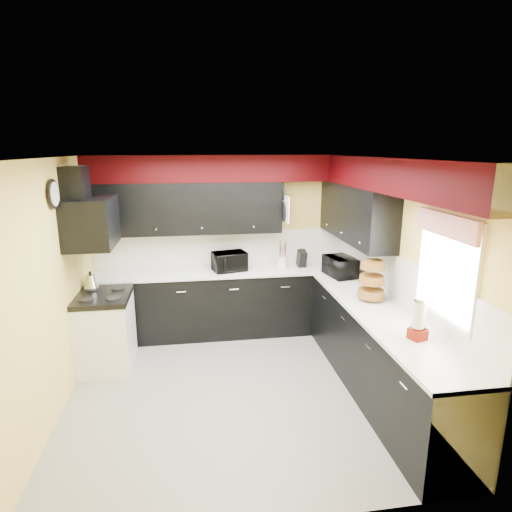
% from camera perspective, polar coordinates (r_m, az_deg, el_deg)
% --- Properties ---
extents(ground, '(3.60, 3.60, 0.00)m').
position_cam_1_polar(ground, '(4.98, -2.56, -17.17)').
color(ground, gray).
rests_on(ground, ground).
extents(wall_back, '(3.60, 0.06, 2.50)m').
position_cam_1_polar(wall_back, '(6.19, -4.47, 1.65)').
color(wall_back, '#E0C666').
rests_on(wall_back, ground).
extents(wall_right, '(0.06, 3.60, 2.50)m').
position_cam_1_polar(wall_right, '(4.96, 18.42, -2.22)').
color(wall_right, '#E0C666').
rests_on(wall_right, ground).
extents(wall_left, '(0.06, 3.60, 2.50)m').
position_cam_1_polar(wall_left, '(4.65, -25.46, -4.00)').
color(wall_left, '#E0C666').
rests_on(wall_left, ground).
extents(ceiling, '(3.60, 3.60, 0.06)m').
position_cam_1_polar(ceiling, '(4.25, -2.94, 12.96)').
color(ceiling, white).
rests_on(ceiling, wall_back).
extents(cab_back, '(3.60, 0.60, 0.90)m').
position_cam_1_polar(cab_back, '(6.13, -4.11, -6.27)').
color(cab_back, black).
rests_on(cab_back, ground).
extents(cab_right, '(0.60, 3.00, 0.90)m').
position_cam_1_polar(cab_right, '(4.87, 16.05, -12.46)').
color(cab_right, black).
rests_on(cab_right, ground).
extents(counter_back, '(3.62, 0.64, 0.04)m').
position_cam_1_polar(counter_back, '(5.98, -4.19, -2.05)').
color(counter_back, white).
rests_on(counter_back, cab_back).
extents(counter_right, '(0.64, 3.02, 0.04)m').
position_cam_1_polar(counter_right, '(4.68, 16.44, -7.31)').
color(counter_right, white).
rests_on(counter_right, cab_right).
extents(splash_back, '(3.60, 0.02, 0.50)m').
position_cam_1_polar(splash_back, '(6.20, -4.45, 1.09)').
color(splash_back, white).
rests_on(splash_back, counter_back).
extents(splash_right, '(0.02, 3.60, 0.50)m').
position_cam_1_polar(splash_right, '(4.98, 18.26, -2.89)').
color(splash_right, white).
rests_on(splash_right, counter_right).
extents(upper_back, '(2.60, 0.35, 0.70)m').
position_cam_1_polar(upper_back, '(5.91, -9.31, 6.32)').
color(upper_back, black).
rests_on(upper_back, wall_back).
extents(upper_right, '(0.35, 1.80, 0.70)m').
position_cam_1_polar(upper_right, '(5.58, 13.11, 5.69)').
color(upper_right, black).
rests_on(upper_right, wall_right).
extents(soffit_back, '(3.60, 0.36, 0.35)m').
position_cam_1_polar(soffit_back, '(5.87, -4.54, 11.56)').
color(soffit_back, black).
rests_on(soffit_back, wall_back).
extents(soffit_right, '(0.36, 3.24, 0.35)m').
position_cam_1_polar(soffit_right, '(4.54, 18.45, 10.14)').
color(soffit_right, black).
rests_on(soffit_right, wall_right).
extents(stove, '(0.60, 0.75, 0.86)m').
position_cam_1_polar(stove, '(5.53, -19.35, -9.63)').
color(stove, white).
rests_on(stove, ground).
extents(cooktop, '(0.62, 0.77, 0.06)m').
position_cam_1_polar(cooktop, '(5.37, -19.75, -5.13)').
color(cooktop, black).
rests_on(cooktop, stove).
extents(hood, '(0.50, 0.78, 0.55)m').
position_cam_1_polar(hood, '(5.17, -21.12, 4.23)').
color(hood, black).
rests_on(hood, wall_left).
extents(hood_duct, '(0.24, 0.40, 0.40)m').
position_cam_1_polar(hood_duct, '(5.15, -22.96, 8.75)').
color(hood_duct, black).
rests_on(hood_duct, wall_left).
extents(window, '(0.03, 0.86, 0.96)m').
position_cam_1_polar(window, '(4.13, 24.12, -1.66)').
color(window, white).
rests_on(window, wall_right).
extents(valance, '(0.04, 0.88, 0.20)m').
position_cam_1_polar(valance, '(4.02, 24.03, 3.80)').
color(valance, red).
rests_on(valance, wall_right).
extents(pan_top, '(0.03, 0.22, 0.40)m').
position_cam_1_polar(pan_top, '(5.94, 3.57, 8.47)').
color(pan_top, black).
rests_on(pan_top, upper_back).
extents(pan_mid, '(0.03, 0.28, 0.46)m').
position_cam_1_polar(pan_mid, '(5.85, 3.80, 5.90)').
color(pan_mid, black).
rests_on(pan_mid, upper_back).
extents(pan_low, '(0.03, 0.24, 0.42)m').
position_cam_1_polar(pan_low, '(6.10, 3.28, 5.97)').
color(pan_low, black).
rests_on(pan_low, upper_back).
extents(cut_board, '(0.03, 0.26, 0.35)m').
position_cam_1_polar(cut_board, '(5.73, 4.17, 6.22)').
color(cut_board, white).
rests_on(cut_board, upper_back).
extents(baskets, '(0.27, 0.27, 0.50)m').
position_cam_1_polar(baskets, '(4.91, 15.17, -3.01)').
color(baskets, brown).
rests_on(baskets, upper_right).
extents(clock, '(0.03, 0.30, 0.30)m').
position_cam_1_polar(clock, '(4.70, -25.43, 7.46)').
color(clock, black).
rests_on(clock, wall_left).
extents(deco_plate, '(0.03, 0.24, 0.24)m').
position_cam_1_polar(deco_plate, '(4.47, 21.09, 8.90)').
color(deco_plate, white).
rests_on(deco_plate, wall_right).
extents(toaster_oven, '(0.52, 0.47, 0.26)m').
position_cam_1_polar(toaster_oven, '(5.92, -3.54, -0.72)').
color(toaster_oven, black).
rests_on(toaster_oven, counter_back).
extents(microwave, '(0.40, 0.52, 0.26)m').
position_cam_1_polar(microwave, '(5.76, 11.20, -1.39)').
color(microwave, black).
rests_on(microwave, counter_right).
extents(utensil_crock, '(0.20, 0.20, 0.16)m').
position_cam_1_polar(utensil_crock, '(6.07, 3.56, -0.82)').
color(utensil_crock, silver).
rests_on(utensil_crock, counter_back).
extents(knife_block, '(0.12, 0.16, 0.24)m').
position_cam_1_polar(knife_block, '(6.12, 6.11, -0.37)').
color(knife_block, black).
rests_on(knife_block, counter_back).
extents(kettle, '(0.22, 0.22, 0.17)m').
position_cam_1_polar(kettle, '(5.62, -21.16, -3.19)').
color(kettle, '#A7A7AB').
rests_on(kettle, cooktop).
extents(dispenser_a, '(0.15, 0.15, 0.34)m').
position_cam_1_polar(dispenser_a, '(4.10, 21.08, -7.98)').
color(dispenser_a, '#5E0500').
rests_on(dispenser_a, counter_right).
extents(dispenser_b, '(0.16, 0.16, 0.35)m').
position_cam_1_polar(dispenser_b, '(4.06, 20.84, -8.10)').
color(dispenser_b, '#650700').
rests_on(dispenser_b, counter_right).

